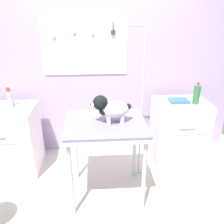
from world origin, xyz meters
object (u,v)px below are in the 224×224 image
object	(u,v)px
grooming_table	(106,131)
cabinet_right	(178,132)
dog	(110,108)
grooming_arm	(141,112)
counter_left	(6,140)
spray_bottle_tall	(10,99)
soda_bottle	(197,94)

from	to	relation	value
grooming_table	cabinet_right	xyz separation A→B (m)	(1.01, 0.59, -0.36)
dog	cabinet_right	distance (m)	1.29
grooming_arm	dog	xyz separation A→B (m)	(-0.39, -0.38, 0.21)
grooming_arm	cabinet_right	xyz separation A→B (m)	(0.58, 0.22, -0.41)
counter_left	cabinet_right	distance (m)	2.28
grooming_table	grooming_arm	bearing A→B (deg)	40.65
counter_left	spray_bottle_tall	bearing A→B (deg)	4.04
counter_left	spray_bottle_tall	xyz separation A→B (m)	(0.14, 0.01, 0.55)
cabinet_right	spray_bottle_tall	size ratio (longest dim) A/B	3.43
soda_bottle	dog	bearing A→B (deg)	-155.05
soda_bottle	spray_bottle_tall	bearing A→B (deg)	178.71
grooming_arm	spray_bottle_tall	world-z (taller)	grooming_arm
grooming_arm	cabinet_right	distance (m)	0.74
grooming_table	counter_left	xyz separation A→B (m)	(-1.27, 0.55, -0.37)
cabinet_right	spray_bottle_tall	xyz separation A→B (m)	(-2.14, -0.03, 0.54)
dog	counter_left	xyz separation A→B (m)	(-1.31, 0.56, -0.63)
grooming_arm	counter_left	distance (m)	1.76
cabinet_right	counter_left	bearing A→B (deg)	-179.03
grooming_arm	cabinet_right	size ratio (longest dim) A/B	2.06
grooming_arm	spray_bottle_tall	distance (m)	1.58
grooming_table	counter_left	size ratio (longest dim) A/B	1.04
grooming_table	dog	xyz separation A→B (m)	(0.05, -0.01, 0.26)
cabinet_right	grooming_table	bearing A→B (deg)	-149.72
dog	counter_left	bearing A→B (deg)	157.07
counter_left	spray_bottle_tall	world-z (taller)	spray_bottle_tall
spray_bottle_tall	soda_bottle	bearing A→B (deg)	-1.29
spray_bottle_tall	soda_bottle	world-z (taller)	soda_bottle
cabinet_right	soda_bottle	distance (m)	0.60
counter_left	cabinet_right	xyz separation A→B (m)	(2.28, 0.04, 0.01)
grooming_table	cabinet_right	bearing A→B (deg)	30.28
grooming_arm	cabinet_right	bearing A→B (deg)	20.67
spray_bottle_tall	soda_bottle	distance (m)	2.28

